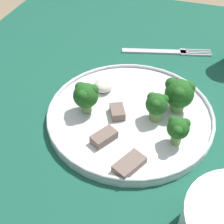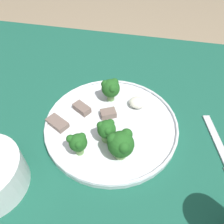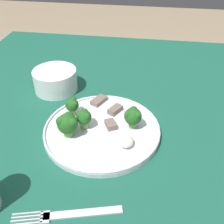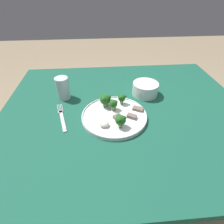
# 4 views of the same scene
# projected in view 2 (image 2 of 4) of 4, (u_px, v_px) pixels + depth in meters

# --- Properties ---
(table) EXTENTS (1.16, 0.97, 0.78)m
(table) POSITION_uv_depth(u_px,v_px,m) (83.00, 169.00, 0.53)
(table) COLOR #195642
(table) RESTS_ON ground_plane
(dinner_plate) EXTENTS (0.29, 0.29, 0.02)m
(dinner_plate) POSITION_uv_depth(u_px,v_px,m) (111.00, 124.00, 0.48)
(dinner_plate) COLOR white
(dinner_plate) RESTS_ON table
(fork) EXTENTS (0.07, 0.20, 0.00)m
(fork) POSITION_uv_depth(u_px,v_px,m) (222.00, 153.00, 0.43)
(fork) COLOR silver
(fork) RESTS_ON table
(broccoli_floret_near_rim_left) EXTENTS (0.04, 0.04, 0.05)m
(broccoli_floret_near_rim_left) POSITION_uv_depth(u_px,v_px,m) (107.00, 130.00, 0.42)
(broccoli_floret_near_rim_left) COLOR #709E56
(broccoli_floret_near_rim_left) RESTS_ON dinner_plate
(broccoli_floret_center_left) EXTENTS (0.04, 0.04, 0.06)m
(broccoli_floret_center_left) POSITION_uv_depth(u_px,v_px,m) (111.00, 88.00, 0.50)
(broccoli_floret_center_left) COLOR #709E56
(broccoli_floret_center_left) RESTS_ON dinner_plate
(broccoli_floret_back_left) EXTENTS (0.04, 0.03, 0.05)m
(broccoli_floret_back_left) POSITION_uv_depth(u_px,v_px,m) (78.00, 143.00, 0.40)
(broccoli_floret_back_left) COLOR #709E56
(broccoli_floret_back_left) RESTS_ON dinner_plate
(broccoli_floret_front_left) EXTENTS (0.05, 0.05, 0.06)m
(broccoli_floret_front_left) POSITION_uv_depth(u_px,v_px,m) (121.00, 144.00, 0.39)
(broccoli_floret_front_left) COLOR #709E56
(broccoli_floret_front_left) RESTS_ON dinner_plate
(meat_slice_front_slice) EXTENTS (0.05, 0.04, 0.01)m
(meat_slice_front_slice) POSITION_uv_depth(u_px,v_px,m) (82.00, 108.00, 0.50)
(meat_slice_front_slice) COLOR #756056
(meat_slice_front_slice) RESTS_ON dinner_plate
(meat_slice_middle_slice) EXTENTS (0.04, 0.04, 0.01)m
(meat_slice_middle_slice) POSITION_uv_depth(u_px,v_px,m) (108.00, 113.00, 0.48)
(meat_slice_middle_slice) COLOR #756056
(meat_slice_middle_slice) RESTS_ON dinner_plate
(meat_slice_rear_slice) EXTENTS (0.05, 0.05, 0.01)m
(meat_slice_rear_slice) POSITION_uv_depth(u_px,v_px,m) (57.00, 123.00, 0.47)
(meat_slice_rear_slice) COLOR #756056
(meat_slice_rear_slice) RESTS_ON dinner_plate
(sauce_dollop) EXTENTS (0.04, 0.03, 0.02)m
(sauce_dollop) POSITION_uv_depth(u_px,v_px,m) (137.00, 102.00, 0.50)
(sauce_dollop) COLOR silver
(sauce_dollop) RESTS_ON dinner_plate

